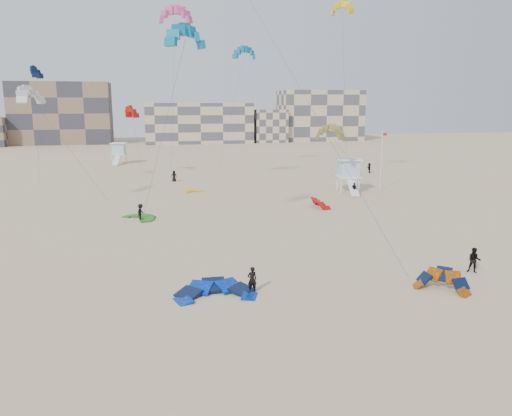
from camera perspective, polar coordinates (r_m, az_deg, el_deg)
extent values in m
plane|color=tan|center=(28.98, -1.38, -12.00)|extent=(320.00, 320.00, 0.00)
imported|color=black|center=(31.74, -0.45, -8.18)|extent=(0.67, 0.48, 1.69)
imported|color=black|center=(38.50, 23.67, -5.50)|extent=(1.11, 1.06, 1.81)
imported|color=black|center=(52.46, -13.05, -0.44)|extent=(1.01, 1.25, 1.69)
imported|color=black|center=(66.03, 11.16, 2.14)|extent=(0.71, 1.10, 1.74)
imported|color=black|center=(77.86, -9.35, 3.63)|extent=(0.85, 0.58, 1.68)
imported|color=black|center=(88.72, 12.82, 4.49)|extent=(0.74, 1.65, 1.72)
cylinder|color=#3F3F3F|center=(44.87, -10.63, 8.16)|extent=(4.33, 2.69, 16.01)
cylinder|color=#3F3F3F|center=(42.18, 5.16, 13.34)|extent=(6.75, 25.72, 23.74)
cylinder|color=#3F3F3F|center=(59.30, -20.52, 6.27)|extent=(7.59, 1.58, 11.51)
cylinder|color=#3F3F3F|center=(70.87, -9.49, 11.72)|extent=(1.01, 7.25, 21.58)
cylinder|color=#3F3F3F|center=(64.09, 10.87, 5.18)|extent=(5.54, 1.41, 7.11)
cylinder|color=#3F3F3F|center=(81.32, 10.10, 12.52)|extent=(5.27, 8.59, 23.94)
cylinder|color=#3F3F3F|center=(75.02, -23.67, 8.30)|extent=(0.57, 1.72, 14.79)
cylinder|color=#3F3F3F|center=(87.64, -2.72, 11.10)|extent=(5.61, 6.19, 19.31)
cylinder|color=#3F3F3F|center=(84.46, -13.46, 7.38)|extent=(1.20, 2.11, 9.31)
cube|color=white|center=(68.82, 10.50, 3.54)|extent=(3.50, 3.50, 0.15)
cube|color=#A6D0E3|center=(68.66, 10.54, 4.50)|extent=(2.87, 2.87, 2.18)
cube|color=white|center=(68.53, 10.57, 5.48)|extent=(3.62, 3.62, 0.17)
cube|color=white|center=(66.30, 11.43, 2.27)|extent=(1.57, 3.23, 1.81)
cube|color=white|center=(103.63, -15.37, 5.96)|extent=(3.29, 3.29, 0.14)
cube|color=#A6D0E3|center=(103.53, -15.40, 6.55)|extent=(2.70, 2.70, 2.03)
cube|color=white|center=(103.44, -15.44, 7.16)|extent=(3.41, 3.41, 0.16)
cube|color=white|center=(101.01, -15.42, 5.25)|extent=(1.50, 3.01, 1.68)
cylinder|color=white|center=(70.45, 14.13, 5.26)|extent=(0.10, 0.10, 8.20)
cube|color=#B31E17|center=(70.29, 14.50, 8.17)|extent=(0.62, 0.02, 0.41)
cube|color=#81654E|center=(162.06, -21.25, 10.06)|extent=(28.00, 14.00, 18.00)
cube|color=#C6B391|center=(156.88, -6.64, 9.64)|extent=(32.00, 16.00, 12.00)
cube|color=#C6B391|center=(167.36, 7.27, 10.44)|extent=(26.00, 14.00, 16.00)
cube|color=#C6B391|center=(158.56, 1.48, 9.38)|extent=(10.00, 10.00, 10.00)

